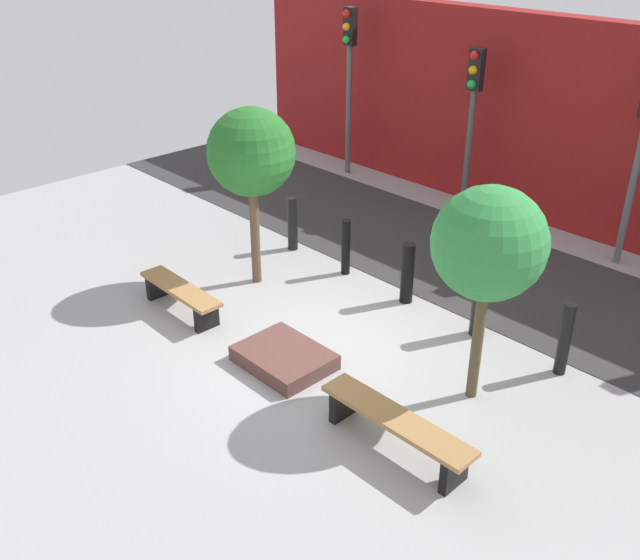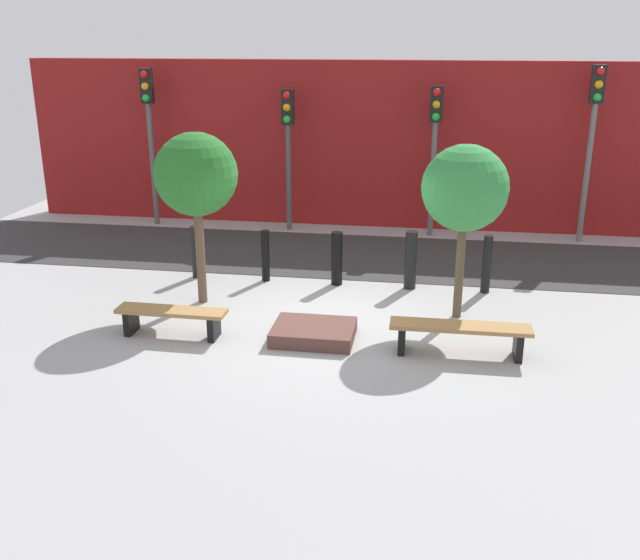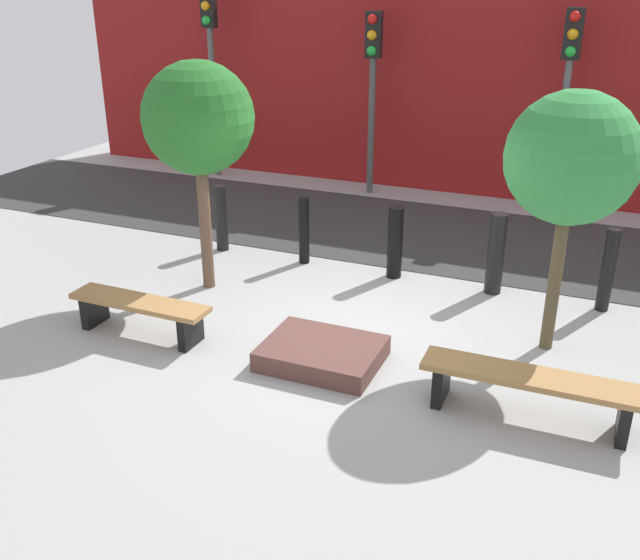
% 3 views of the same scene
% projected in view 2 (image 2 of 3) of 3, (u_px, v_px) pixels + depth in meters
% --- Properties ---
extents(ground_plane, '(18.00, 18.00, 0.00)m').
position_uv_depth(ground_plane, '(320.00, 325.00, 11.31)').
color(ground_plane, '#9E9E9E').
extents(road_strip, '(18.00, 3.17, 0.01)m').
position_uv_depth(road_strip, '(349.00, 255.00, 14.85)').
color(road_strip, '#323232').
rests_on(road_strip, ground).
extents(building_facade, '(16.20, 0.50, 3.83)m').
position_uv_depth(building_facade, '(364.00, 145.00, 16.76)').
color(building_facade, maroon).
rests_on(building_facade, ground).
extents(bench_left, '(1.69, 0.40, 0.43)m').
position_uv_depth(bench_left, '(172.00, 317.00, 10.81)').
color(bench_left, black).
rests_on(bench_left, ground).
extents(bench_right, '(2.00, 0.42, 0.46)m').
position_uv_depth(bench_right, '(460.00, 333.00, 10.15)').
color(bench_right, black).
rests_on(bench_right, ground).
extents(planter_bed, '(1.22, 0.95, 0.22)m').
position_uv_depth(planter_bed, '(314.00, 332.00, 10.74)').
color(planter_bed, brown).
rests_on(planter_bed, ground).
extents(tree_behind_left_bench, '(1.37, 1.37, 2.90)m').
position_uv_depth(tree_behind_left_bench, '(196.00, 176.00, 11.58)').
color(tree_behind_left_bench, brown).
rests_on(tree_behind_left_bench, ground).
extents(tree_behind_right_bench, '(1.35, 1.35, 2.80)m').
position_uv_depth(tree_behind_right_bench, '(465.00, 189.00, 10.96)').
color(tree_behind_right_bench, brown).
rests_on(tree_behind_right_bench, ground).
extents(bollard_far_left, '(0.18, 0.18, 0.99)m').
position_uv_depth(bollard_far_left, '(196.00, 252.00, 13.39)').
color(bollard_far_left, black).
rests_on(bollard_far_left, ground).
extents(bollard_left, '(0.15, 0.15, 0.97)m').
position_uv_depth(bollard_left, '(265.00, 256.00, 13.19)').
color(bollard_left, black).
rests_on(bollard_left, ground).
extents(bollard_center, '(0.20, 0.20, 0.99)m').
position_uv_depth(bollard_center, '(337.00, 259.00, 12.98)').
color(bollard_center, black).
rests_on(bollard_center, ground).
extents(bollard_right, '(0.22, 0.22, 1.07)m').
position_uv_depth(bollard_right, '(411.00, 260.00, 12.77)').
color(bollard_right, black).
rests_on(bollard_right, ground).
extents(bollard_far_right, '(0.16, 0.16, 1.05)m').
position_uv_depth(bollard_far_right, '(487.00, 264.00, 12.57)').
color(bollard_far_right, black).
rests_on(bollard_far_right, ground).
extents(traffic_light_west, '(0.28, 0.27, 3.64)m').
position_uv_depth(traffic_light_west, '(149.00, 119.00, 16.52)').
color(traffic_light_west, '#525252').
rests_on(traffic_light_west, ground).
extents(traffic_light_mid_west, '(0.28, 0.27, 3.22)m').
position_uv_depth(traffic_light_mid_west, '(288.00, 134.00, 16.11)').
color(traffic_light_mid_west, '#494949').
rests_on(traffic_light_mid_west, ground).
extents(traffic_light_mid_east, '(0.28, 0.27, 3.33)m').
position_uv_depth(traffic_light_mid_east, '(435.00, 133.00, 15.60)').
color(traffic_light_mid_east, '#585858').
rests_on(traffic_light_mid_east, ground).
extents(traffic_light_east, '(0.28, 0.27, 3.78)m').
position_uv_depth(traffic_light_east, '(593.00, 123.00, 15.01)').
color(traffic_light_east, slate).
rests_on(traffic_light_east, ground).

